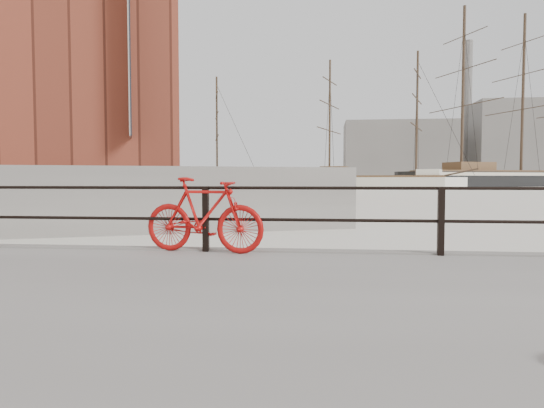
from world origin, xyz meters
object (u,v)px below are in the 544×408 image
(schooner_mid, at_px, (371,188))
(workboat_far, at_px, (47,193))
(barque_black, at_px, (521,186))
(schooner_left, at_px, (182,188))
(bicycle, at_px, (204,215))
(workboat_near, at_px, (36,198))

(schooner_mid, relative_size, workboat_far, 2.85)
(barque_black, xyz_separation_m, schooner_left, (-61.10, -22.43, 0.00))
(schooner_left, distance_m, workboat_far, 30.77)
(bicycle, height_order, workboat_near, workboat_near)
(barque_black, distance_m, schooner_left, 65.09)
(bicycle, relative_size, schooner_left, 0.08)
(bicycle, relative_size, workboat_far, 0.18)
(workboat_near, bearing_deg, schooner_left, 93.24)
(bicycle, relative_size, barque_black, 0.03)
(schooner_mid, xyz_separation_m, schooner_left, (-30.50, -2.20, 0.00))
(barque_black, height_order, schooner_mid, barque_black)
(bicycle, distance_m, barque_black, 100.34)
(schooner_mid, distance_m, workboat_near, 53.06)
(barque_black, height_order, schooner_left, barque_black)
(schooner_mid, xyz_separation_m, workboat_near, (-29.38, -44.18, 0.00))
(barque_black, xyz_separation_m, workboat_far, (-66.06, -52.80, 0.00))
(barque_black, distance_m, workboat_near, 88.02)
(workboat_far, bearing_deg, barque_black, 21.10)
(workboat_near, height_order, workboat_far, same)
(barque_black, bearing_deg, schooner_mid, -170.47)
(schooner_left, distance_m, workboat_near, 42.00)
(bicycle, xyz_separation_m, schooner_mid, (9.14, 71.89, -0.92))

